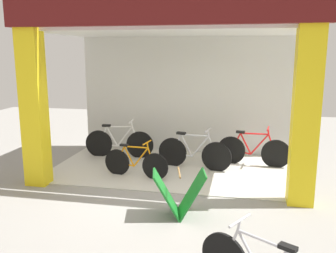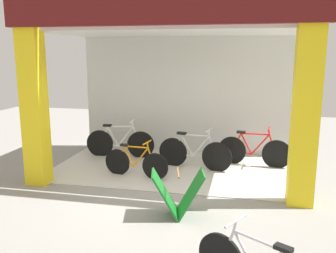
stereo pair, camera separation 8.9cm
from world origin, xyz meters
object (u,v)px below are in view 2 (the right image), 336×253
Objects in this scene: bicycle_inside_3 at (254,151)px; bicycle_inside_1 at (136,163)px; sandwich_board_sign at (178,194)px; bicycle_inside_2 at (120,143)px; bicycle_inside_0 at (194,153)px.

bicycle_inside_1 is at bearing -151.63° from bicycle_inside_3.
bicycle_inside_2 is at bearing 124.10° from sandwich_board_sign.
bicycle_inside_1 reaches higher than sandwich_board_sign.
bicycle_inside_1 is 1.54× the size of sandwich_board_sign.
bicycle_inside_0 is at bearing -159.05° from bicycle_inside_3.
bicycle_inside_1 is 1.63m from bicycle_inside_2.
bicycle_inside_0 is 2.51m from sandwich_board_sign.
bicycle_inside_3 is at bearing -0.84° from bicycle_inside_2.
bicycle_inside_2 is at bearing 164.28° from bicycle_inside_0.
bicycle_inside_0 is 1.43m from bicycle_inside_3.
bicycle_inside_1 is at bearing -58.67° from bicycle_inside_2.
bicycle_inside_3 is (1.34, 0.51, -0.01)m from bicycle_inside_0.
sandwich_board_sign is (2.08, -3.07, -0.01)m from bicycle_inside_2.
bicycle_inside_2 reaches higher than sandwich_board_sign.
bicycle_inside_3 is (2.49, 1.34, 0.05)m from bicycle_inside_1.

